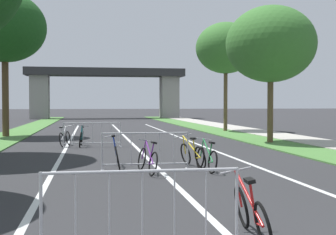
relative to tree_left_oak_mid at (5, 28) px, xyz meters
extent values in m
cube|color=#477A38|center=(0.13, 2.84, -5.92)|extent=(2.13, 64.62, 0.05)
cube|color=#477A38|center=(12.76, 2.84, -5.92)|extent=(2.13, 64.62, 0.05)
cube|color=#ADA89E|center=(14.95, 2.84, -5.91)|extent=(2.25, 64.62, 0.08)
cube|color=silver|center=(6.44, -4.90, -5.94)|extent=(0.14, 37.38, 0.01)
cube|color=silver|center=(9.33, -4.90, -5.94)|extent=(0.14, 37.38, 0.01)
cube|color=silver|center=(3.56, -4.90, -5.94)|extent=(0.14, 37.38, 0.01)
cube|color=#2D2D30|center=(6.44, 29.81, -0.33)|extent=(18.98, 3.48, 0.91)
cube|color=gray|center=(-1.37, 29.81, -3.37)|extent=(2.13, 2.40, 5.16)
cube|color=gray|center=(14.25, 29.81, -3.37)|extent=(2.13, 2.40, 5.16)
cylinder|color=#4C3823|center=(0.00, 0.00, -3.80)|extent=(0.36, 0.36, 4.31)
ellipsoid|color=#194719|center=(0.00, 0.00, 0.03)|extent=(4.45, 4.45, 3.79)
cylinder|color=brown|center=(12.75, -6.02, -4.44)|extent=(0.27, 0.27, 3.02)
ellipsoid|color=#38702D|center=(12.75, -6.02, -1.38)|extent=(4.13, 4.13, 3.51)
cylinder|color=brown|center=(13.28, 2.75, -3.95)|extent=(0.25, 0.25, 3.99)
ellipsoid|color=#38702D|center=(13.28, 2.75, -0.49)|extent=(3.91, 3.91, 3.33)
cylinder|color=#ADADB2|center=(3.99, -20.44, -5.42)|extent=(0.04, 0.04, 1.05)
cylinder|color=#ADADB2|center=(6.35, -20.46, -5.42)|extent=(0.04, 0.04, 1.05)
cylinder|color=#ADADB2|center=(5.17, -20.45, -4.92)|extent=(2.36, 0.06, 0.04)
cylinder|color=#ADADB2|center=(4.38, -20.44, -5.33)|extent=(0.02, 0.02, 0.87)
cylinder|color=#ADADB2|center=(4.77, -20.45, -5.33)|extent=(0.02, 0.02, 0.87)
cylinder|color=#ADADB2|center=(5.17, -20.45, -5.33)|extent=(0.02, 0.02, 0.87)
cylinder|color=#ADADB2|center=(5.56, -20.45, -5.33)|extent=(0.02, 0.02, 0.87)
cylinder|color=#ADADB2|center=(5.96, -20.46, -5.33)|extent=(0.02, 0.02, 0.87)
cylinder|color=#ADADB2|center=(4.86, -13.47, -5.42)|extent=(0.04, 0.04, 1.05)
cube|color=#ADADB2|center=(4.86, -13.47, -5.93)|extent=(0.07, 0.44, 0.03)
cylinder|color=#ADADB2|center=(7.23, -13.53, -5.42)|extent=(0.04, 0.04, 1.05)
cube|color=#ADADB2|center=(7.23, -13.53, -5.93)|extent=(0.07, 0.44, 0.03)
cylinder|color=#ADADB2|center=(6.05, -13.50, -4.92)|extent=(2.36, 0.10, 0.04)
cylinder|color=#ADADB2|center=(6.05, -13.50, -5.77)|extent=(2.36, 0.10, 0.04)
cylinder|color=#ADADB2|center=(5.26, -13.48, -5.33)|extent=(0.02, 0.02, 0.87)
cylinder|color=#ADADB2|center=(5.65, -13.49, -5.33)|extent=(0.02, 0.02, 0.87)
cylinder|color=#ADADB2|center=(6.05, -13.50, -5.33)|extent=(0.02, 0.02, 0.87)
cylinder|color=#ADADB2|center=(6.44, -13.51, -5.33)|extent=(0.02, 0.02, 0.87)
cylinder|color=#ADADB2|center=(6.83, -13.52, -5.33)|extent=(0.02, 0.02, 0.87)
cylinder|color=#ADADB2|center=(3.46, -6.59, -5.42)|extent=(0.04, 0.04, 1.05)
cube|color=#ADADB2|center=(3.46, -6.59, -5.93)|extent=(0.07, 0.44, 0.03)
cylinder|color=#ADADB2|center=(5.82, -6.51, -5.42)|extent=(0.04, 0.04, 1.05)
cube|color=#ADADB2|center=(5.82, -6.51, -5.93)|extent=(0.07, 0.44, 0.03)
cylinder|color=#ADADB2|center=(4.64, -6.55, -4.92)|extent=(2.36, 0.12, 0.04)
cylinder|color=#ADADB2|center=(4.64, -6.55, -5.77)|extent=(2.36, 0.12, 0.04)
cylinder|color=#ADADB2|center=(3.85, -6.57, -5.33)|extent=(0.02, 0.02, 0.87)
cylinder|color=#ADADB2|center=(4.24, -6.56, -5.33)|extent=(0.02, 0.02, 0.87)
cylinder|color=#ADADB2|center=(4.64, -6.55, -5.33)|extent=(0.02, 0.02, 0.87)
cylinder|color=#ADADB2|center=(5.03, -6.54, -5.33)|extent=(0.02, 0.02, 0.87)
cylinder|color=#ADADB2|center=(5.42, -6.52, -5.33)|extent=(0.02, 0.02, 0.87)
torus|color=black|center=(7.71, -14.40, -5.64)|extent=(0.18, 0.62, 0.62)
torus|color=black|center=(7.62, -13.40, -5.64)|extent=(0.18, 0.62, 0.62)
cylinder|color=#1E7238|center=(7.70, -13.92, -5.37)|extent=(0.05, 0.97, 0.57)
cylinder|color=#1E7238|center=(7.71, -14.11, -5.42)|extent=(0.13, 0.11, 0.54)
cylinder|color=#1E7238|center=(7.69, -14.24, -5.66)|extent=(0.06, 0.32, 0.07)
cylinder|color=#1E7238|center=(7.66, -13.42, -5.37)|extent=(0.12, 0.09, 0.54)
cube|color=black|center=(7.75, -14.14, -5.15)|extent=(0.13, 0.25, 0.06)
cylinder|color=#99999E|center=(7.70, -13.45, -5.11)|extent=(0.47, 0.07, 0.09)
torus|color=black|center=(4.19, -5.57, -5.62)|extent=(0.15, 0.66, 0.66)
torus|color=black|center=(4.14, -6.63, -5.62)|extent=(0.15, 0.66, 0.66)
cylinder|color=#197A7F|center=(4.20, -6.07, -5.33)|extent=(0.06, 1.03, 0.62)
cylinder|color=#197A7F|center=(4.20, -5.87, -5.40)|extent=(0.11, 0.12, 0.55)
cylinder|color=#197A7F|center=(4.18, -5.74, -5.64)|extent=(0.05, 0.34, 0.08)
cylinder|color=#197A7F|center=(4.18, -6.60, -5.33)|extent=(0.11, 0.09, 0.59)
cube|color=black|center=(4.23, -5.83, -5.13)|extent=(0.12, 0.24, 0.06)
cylinder|color=#99999E|center=(4.21, -6.58, -5.03)|extent=(0.56, 0.05, 0.09)
torus|color=black|center=(6.66, -20.55, -5.63)|extent=(0.22, 0.65, 0.63)
torus|color=black|center=(6.75, -19.49, -5.63)|extent=(0.22, 0.65, 0.63)
cylinder|color=red|center=(6.65, -20.04, -5.36)|extent=(0.06, 1.05, 0.58)
cylinder|color=red|center=(6.64, -20.25, -5.39)|extent=(0.17, 0.11, 0.58)
cylinder|color=red|center=(6.68, -20.38, -5.65)|extent=(0.07, 0.35, 0.07)
cylinder|color=red|center=(6.69, -19.51, -5.36)|extent=(0.15, 0.08, 0.56)
cube|color=black|center=(6.58, -20.28, -5.10)|extent=(0.13, 0.25, 0.07)
cylinder|color=#99999E|center=(6.64, -19.53, -5.08)|extent=(0.47, 0.07, 0.12)
torus|color=black|center=(6.11, -14.53, -5.63)|extent=(0.26, 0.65, 0.63)
torus|color=black|center=(5.95, -13.47, -5.63)|extent=(0.26, 0.65, 0.63)
cylinder|color=#662884|center=(6.09, -14.02, -5.38)|extent=(0.10, 1.05, 0.54)
cylinder|color=#662884|center=(6.11, -14.22, -5.40)|extent=(0.17, 0.10, 0.57)
cylinder|color=#662884|center=(6.08, -14.37, -5.66)|extent=(0.09, 0.35, 0.07)
cylinder|color=#662884|center=(6.00, -13.49, -5.38)|extent=(0.15, 0.07, 0.51)
cube|color=black|center=(6.17, -14.25, -5.12)|extent=(0.14, 0.25, 0.07)
cylinder|color=#99999E|center=(6.06, -13.51, -5.13)|extent=(0.44, 0.10, 0.12)
torus|color=black|center=(3.37, -6.45, -5.63)|extent=(0.29, 0.65, 0.63)
torus|color=black|center=(3.59, -5.52, -5.63)|extent=(0.29, 0.65, 0.63)
cylinder|color=#B7B7BC|center=(3.43, -6.00, -5.37)|extent=(0.16, 0.93, 0.56)
cylinder|color=#B7B7BC|center=(3.40, -6.18, -5.40)|extent=(0.16, 0.09, 0.56)
cylinder|color=#B7B7BC|center=(3.41, -6.30, -5.66)|extent=(0.10, 0.31, 0.07)
cylinder|color=#B7B7BC|center=(3.54, -5.53, -5.37)|extent=(0.14, 0.07, 0.53)
cube|color=black|center=(3.34, -6.20, -5.12)|extent=(0.16, 0.26, 0.07)
cylinder|color=#99999E|center=(3.49, -5.54, -5.11)|extent=(0.54, 0.15, 0.12)
torus|color=black|center=(5.28, -13.48, -5.60)|extent=(0.18, 0.69, 0.68)
torus|color=black|center=(5.31, -12.48, -5.60)|extent=(0.18, 0.69, 0.68)
cylinder|color=#1E389E|center=(5.24, -13.00, -5.33)|extent=(0.12, 0.97, 0.59)
cylinder|color=#1E389E|center=(5.24, -13.19, -5.33)|extent=(0.17, 0.12, 0.66)
cylinder|color=#1E389E|center=(5.29, -13.32, -5.63)|extent=(0.05, 0.32, 0.08)
cylinder|color=#1E389E|center=(5.26, -12.51, -5.33)|extent=(0.14, 0.09, 0.56)
cube|color=black|center=(5.18, -13.23, -5.01)|extent=(0.11, 0.24, 0.07)
cylinder|color=#99999E|center=(5.21, -12.53, -5.05)|extent=(0.50, 0.04, 0.12)
torus|color=black|center=(7.57, -13.58, -5.62)|extent=(0.30, 0.68, 0.65)
torus|color=black|center=(7.37, -12.57, -5.62)|extent=(0.30, 0.68, 0.65)
cylinder|color=gold|center=(7.42, -13.11, -5.35)|extent=(0.35, 0.96, 0.59)
cylinder|color=gold|center=(7.47, -13.30, -5.38)|extent=(0.15, 0.14, 0.58)
cylinder|color=gold|center=(7.55, -13.41, -5.64)|extent=(0.09, 0.33, 0.08)
cylinder|color=gold|center=(7.32, -12.61, -5.35)|extent=(0.14, 0.12, 0.56)
cube|color=black|center=(7.42, -13.35, -5.10)|extent=(0.15, 0.26, 0.07)
cylinder|color=#99999E|center=(7.27, -12.64, -5.07)|extent=(0.53, 0.14, 0.13)
camera|label=1|loc=(4.56, -25.84, -4.10)|focal=48.52mm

